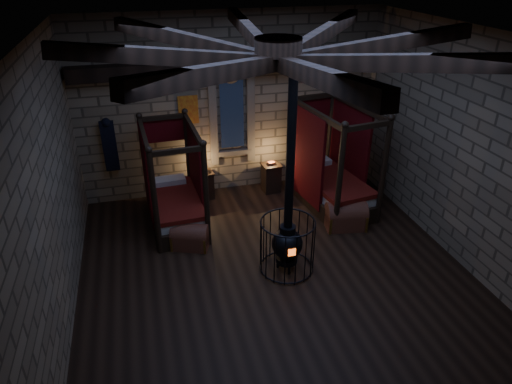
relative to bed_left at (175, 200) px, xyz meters
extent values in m
cube|color=black|center=(1.56, -2.18, -0.53)|extent=(7.00, 7.00, 0.01)
cube|color=#847054|center=(1.56, 1.32, 1.57)|extent=(7.00, 0.02, 4.20)
cube|color=#847054|center=(1.56, -5.68, 1.57)|extent=(7.00, 0.02, 4.20)
cube|color=#847054|center=(-1.94, -2.18, 1.57)|extent=(0.02, 7.00, 4.20)
cube|color=#847054|center=(5.06, -2.18, 1.57)|extent=(0.02, 7.00, 4.20)
cube|color=black|center=(1.56, -2.18, 3.67)|extent=(7.00, 7.00, 0.01)
cube|color=black|center=(1.56, 1.14, 2.52)|extent=(6.86, 0.35, 0.30)
cylinder|color=black|center=(1.56, -2.18, 3.52)|extent=(0.70, 0.70, 0.25)
cube|color=black|center=(1.56, 1.27, 1.37)|extent=(0.55, 0.04, 1.60)
cube|color=maroon|center=(0.56, 1.28, 1.57)|extent=(0.45, 0.03, 0.65)
cube|color=black|center=(-1.24, 1.16, 0.92)|extent=(0.30, 0.10, 1.15)
cube|color=black|center=(4.36, 1.16, 0.92)|extent=(0.30, 0.10, 1.15)
cube|color=black|center=(0.00, -0.08, -0.35)|extent=(1.15, 2.08, 0.35)
cube|color=beige|center=(0.00, -0.08, -0.08)|extent=(1.03, 1.92, 0.21)
cube|color=maroon|center=(0.00, -0.08, 0.05)|extent=(1.09, 1.96, 0.10)
cube|color=beige|center=(-0.03, 0.66, 0.15)|extent=(0.70, 0.37, 0.14)
cube|color=#4F0608|center=(-0.04, 0.92, 1.27)|extent=(1.07, 0.10, 0.54)
cylinder|color=black|center=(-0.44, -1.08, 0.54)|extent=(0.11, 0.11, 2.15)
cylinder|color=black|center=(-0.53, 0.87, 0.54)|extent=(0.11, 0.11, 2.15)
cylinder|color=black|center=(0.54, -1.03, 0.54)|extent=(0.11, 0.11, 2.15)
cylinder|color=black|center=(0.44, 0.92, 0.54)|extent=(0.11, 0.11, 2.15)
cube|color=#4F0608|center=(-0.53, 0.19, 0.59)|extent=(0.13, 1.46, 1.90)
cube|color=#4F0608|center=(0.51, 0.24, 0.59)|extent=(0.13, 1.46, 1.90)
cube|color=black|center=(3.56, -0.17, -0.34)|extent=(1.46, 2.36, 0.38)
cube|color=beige|center=(3.56, -0.17, -0.04)|extent=(1.31, 2.17, 0.23)
cube|color=maroon|center=(3.56, -0.17, 0.11)|extent=(1.38, 2.23, 0.11)
cube|color=beige|center=(3.44, 0.63, 0.22)|extent=(0.79, 0.48, 0.15)
cube|color=#4F0608|center=(3.40, 0.92, 1.44)|extent=(1.17, 0.22, 0.59)
cylinder|color=black|center=(3.18, -1.30, 0.64)|extent=(0.12, 0.12, 2.35)
cylinder|color=black|center=(2.88, 0.81, 0.64)|extent=(0.12, 0.12, 2.35)
cylinder|color=black|center=(4.24, -1.15, 0.64)|extent=(0.12, 0.12, 2.35)
cylinder|color=black|center=(3.94, 0.96, 0.64)|extent=(0.12, 0.12, 2.35)
cube|color=#4F0608|center=(2.95, 0.07, 0.70)|extent=(0.29, 1.59, 2.08)
cube|color=#4F0608|center=(4.07, 0.23, 0.70)|extent=(0.29, 1.59, 2.08)
cube|color=brown|center=(0.17, -1.05, -0.38)|extent=(0.83, 0.67, 0.30)
cylinder|color=brown|center=(0.17, -1.05, -0.23)|extent=(0.83, 0.67, 0.44)
cube|color=#B49337|center=(-0.14, -0.93, -0.38)|extent=(0.21, 0.44, 0.32)
cube|color=#B49337|center=(0.48, -1.17, -0.38)|extent=(0.21, 0.44, 0.32)
cube|color=brown|center=(3.48, -1.17, -0.36)|extent=(0.91, 0.63, 0.35)
cylinder|color=brown|center=(3.48, -1.17, -0.18)|extent=(0.91, 0.63, 0.51)
cube|color=#B49337|center=(3.09, -1.11, -0.36)|extent=(0.13, 0.53, 0.37)
cube|color=#B49337|center=(3.86, -1.23, -0.36)|extent=(0.13, 0.53, 0.37)
cube|color=black|center=(0.78, 0.92, -0.21)|extent=(0.43, 0.41, 0.64)
cube|color=black|center=(0.78, 0.92, 0.13)|extent=(0.47, 0.46, 0.04)
cylinder|color=#B49337|center=(0.78, 0.92, 0.22)|extent=(0.09, 0.09, 0.15)
cube|color=black|center=(2.42, 0.87, -0.19)|extent=(0.43, 0.42, 0.67)
cube|color=black|center=(2.42, 0.87, 0.16)|extent=(0.48, 0.46, 0.04)
cube|color=brown|center=(2.42, 0.87, 0.22)|extent=(0.18, 0.14, 0.05)
cylinder|color=black|center=(1.80, -2.22, -0.31)|extent=(0.41, 0.41, 0.10)
sphere|color=black|center=(1.80, -2.22, 0.03)|extent=(0.57, 0.57, 0.57)
cylinder|color=black|center=(1.80, -2.22, 0.33)|extent=(0.29, 0.29, 0.14)
cube|color=#FF5914|center=(1.80, -2.50, 0.03)|extent=(0.14, 0.02, 0.14)
cylinder|color=black|center=(1.80, -2.22, 1.95)|extent=(0.15, 0.15, 3.13)
torus|color=black|center=(1.80, -2.22, -0.49)|extent=(1.01, 1.01, 0.03)
torus|color=black|center=(1.80, -2.22, 0.49)|extent=(1.01, 1.01, 0.03)
camera|label=1|loc=(-0.51, -8.73, 4.76)|focal=32.00mm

